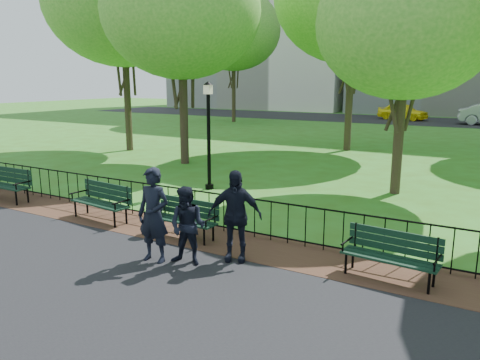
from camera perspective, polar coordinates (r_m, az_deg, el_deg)
The scene contains 18 objects.
ground at distance 9.17m, azimuth -7.66°, elevation -9.92°, with size 120.00×120.00×0.00m, color #39641A.
asphalt_path at distance 7.10m, azimuth -25.62°, elevation -18.02°, with size 60.00×9.20×0.01m, color black.
dirt_strip at distance 10.31m, azimuth -2.52°, elevation -7.21°, with size 60.00×1.60×0.01m, color #3C2218.
far_street at distance 42.14m, azimuth 23.11°, elevation 6.55°, with size 70.00×9.00×0.01m, color black.
iron_fence at distance 10.57m, azimuth -1.07°, elevation -3.95°, with size 24.06×0.06×1.00m.
apartment_west at distance 61.84m, azimuth 3.95°, elevation 21.05°, with size 22.00×15.00×26.00m, color white.
park_bench_main at distance 10.49m, azimuth -8.00°, elevation -3.86°, with size 1.68×0.56×0.92m.
park_bench_left_a at distance 12.06m, azimuth -16.38°, elevation -2.07°, with size 1.80×0.72×1.00m.
park_bench_left_b at distance 15.02m, azimuth -26.56°, elevation -0.06°, with size 1.81×0.58×1.02m.
park_bench_right_a at distance 8.61m, azimuth 17.99°, elevation -8.14°, with size 1.68×0.65×0.93m.
lamppost at distance 14.68m, azimuth -3.84°, elevation 5.92°, with size 0.30×0.30×3.38m.
tree_near_w at distance 19.53m, azimuth -7.18°, elevation 19.81°, with size 6.26×6.26×8.73m.
tree_near_e at distance 14.86m, azimuth 19.67°, elevation 17.66°, with size 5.20×5.20×7.25m.
tree_far_w at distance 38.84m, azimuth -0.80°, elevation 17.80°, with size 7.48×7.48×10.42m.
person_left at distance 9.01m, azimuth -10.49°, elevation -4.23°, with size 0.66×0.44×1.82m, color black.
person_mid at distance 8.81m, azimuth -6.40°, elevation -5.59°, with size 0.73×0.38×1.49m, color black.
person_right at distance 8.91m, azimuth -0.65°, elevation -4.36°, with size 1.04×0.43×1.77m, color black.
taxi at distance 42.88m, azimuth 19.23°, elevation 7.89°, with size 1.68×4.19×1.43m, color yellow.
Camera 1 is at (5.28, -6.67, 3.44)m, focal length 35.00 mm.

